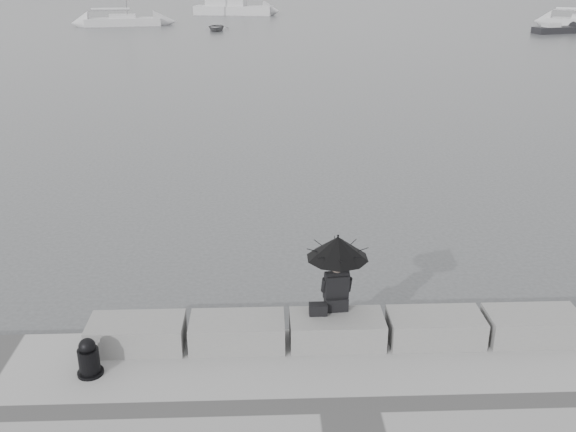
{
  "coord_description": "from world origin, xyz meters",
  "views": [
    {
      "loc": [
        -1.2,
        -9.86,
        6.64
      ],
      "look_at": [
        -0.7,
        3.0,
        1.48
      ],
      "focal_mm": 40.0,
      "sensor_mm": 36.0,
      "label": 1
    }
  ],
  "objects_px": {
    "seated_person": "(337,257)",
    "small_motorboat": "(557,30)",
    "mooring_bollard": "(89,360)",
    "sailboat_left": "(123,21)",
    "dinghy": "(216,28)",
    "motor_cruiser": "(234,8)"
  },
  "relations": [
    {
      "from": "mooring_bollard",
      "to": "dinghy",
      "type": "height_order",
      "value": "mooring_bollard"
    },
    {
      "from": "seated_person",
      "to": "motor_cruiser",
      "type": "bearing_deg",
      "value": 87.44
    },
    {
      "from": "mooring_bollard",
      "to": "sailboat_left",
      "type": "relative_size",
      "value": 0.05
    },
    {
      "from": "seated_person",
      "to": "dinghy",
      "type": "relative_size",
      "value": 0.4
    },
    {
      "from": "mooring_bollard",
      "to": "sailboat_left",
      "type": "height_order",
      "value": "sailboat_left"
    },
    {
      "from": "dinghy",
      "to": "mooring_bollard",
      "type": "bearing_deg",
      "value": -85.8
    },
    {
      "from": "motor_cruiser",
      "to": "sailboat_left",
      "type": "bearing_deg",
      "value": -116.92
    },
    {
      "from": "dinghy",
      "to": "motor_cruiser",
      "type": "bearing_deg",
      "value": 89.64
    },
    {
      "from": "seated_person",
      "to": "motor_cruiser",
      "type": "relative_size",
      "value": 0.13
    },
    {
      "from": "seated_person",
      "to": "dinghy",
      "type": "xyz_separation_m",
      "value": [
        -5.84,
        57.28,
        -1.68
      ]
    },
    {
      "from": "small_motorboat",
      "to": "mooring_bollard",
      "type": "bearing_deg",
      "value": -134.64
    },
    {
      "from": "mooring_bollard",
      "to": "dinghy",
      "type": "distance_m",
      "value": 58.39
    },
    {
      "from": "sailboat_left",
      "to": "seated_person",
      "type": "bearing_deg",
      "value": -84.78
    },
    {
      "from": "sailboat_left",
      "to": "motor_cruiser",
      "type": "bearing_deg",
      "value": 42.67
    },
    {
      "from": "motor_cruiser",
      "to": "dinghy",
      "type": "xyz_separation_m",
      "value": [
        -0.97,
        -20.04,
        -0.6
      ]
    },
    {
      "from": "mooring_bollard",
      "to": "small_motorboat",
      "type": "distance_m",
      "value": 63.02
    },
    {
      "from": "seated_person",
      "to": "small_motorboat",
      "type": "relative_size",
      "value": 0.28
    },
    {
      "from": "motor_cruiser",
      "to": "dinghy",
      "type": "height_order",
      "value": "motor_cruiser"
    },
    {
      "from": "small_motorboat",
      "to": "dinghy",
      "type": "xyz_separation_m",
      "value": [
        -33.18,
        3.7,
        -0.02
      ]
    },
    {
      "from": "motor_cruiser",
      "to": "dinghy",
      "type": "bearing_deg",
      "value": -81.61
    },
    {
      "from": "sailboat_left",
      "to": "small_motorboat",
      "type": "relative_size",
      "value": 2.61
    },
    {
      "from": "sailboat_left",
      "to": "dinghy",
      "type": "relative_size",
      "value": 3.67
    }
  ]
}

